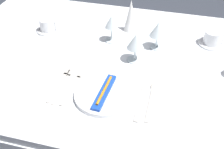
# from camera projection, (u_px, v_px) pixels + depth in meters

# --- Properties ---
(dining_table) EXTENTS (1.80, 1.11, 0.74)m
(dining_table) POSITION_uv_depth(u_px,v_px,m) (125.00, 73.00, 1.40)
(dining_table) COLOR white
(dining_table) RESTS_ON ground
(dinner_plate) EXTENTS (0.24, 0.24, 0.02)m
(dinner_plate) POSITION_uv_depth(u_px,v_px,m) (104.00, 95.00, 1.14)
(dinner_plate) COLOR white
(dinner_plate) RESTS_ON dining_table
(toothbrush_package) EXTENTS (0.05, 0.21, 0.02)m
(toothbrush_package) POSITION_uv_depth(u_px,v_px,m) (104.00, 92.00, 1.13)
(toothbrush_package) COLOR blue
(toothbrush_package) RESTS_ON dinner_plate
(fork_outer) EXTENTS (0.03, 0.22, 0.00)m
(fork_outer) POSITION_uv_depth(u_px,v_px,m) (73.00, 86.00, 1.19)
(fork_outer) COLOR beige
(fork_outer) RESTS_ON dining_table
(fork_inner) EXTENTS (0.03, 0.22, 0.00)m
(fork_inner) POSITION_uv_depth(u_px,v_px,m) (64.00, 85.00, 1.20)
(fork_inner) COLOR beige
(fork_inner) RESTS_ON dining_table
(fork_salad) EXTENTS (0.02, 0.22, 0.00)m
(fork_salad) POSITION_uv_depth(u_px,v_px,m) (60.00, 83.00, 1.21)
(fork_salad) COLOR beige
(fork_salad) RESTS_ON dining_table
(dinner_knife) EXTENTS (0.02, 0.24, 0.00)m
(dinner_knife) POSITION_uv_depth(u_px,v_px,m) (141.00, 101.00, 1.12)
(dinner_knife) COLOR beige
(dinner_knife) RESTS_ON dining_table
(spoon_soup) EXTENTS (0.03, 0.23, 0.01)m
(spoon_soup) POSITION_uv_depth(u_px,v_px,m) (151.00, 97.00, 1.14)
(spoon_soup) COLOR beige
(spoon_soup) RESTS_ON dining_table
(saucer_left) EXTENTS (0.12, 0.12, 0.01)m
(saucer_left) POSITION_uv_depth(u_px,v_px,m) (48.00, 30.00, 1.55)
(saucer_left) COLOR white
(saucer_left) RESTS_ON dining_table
(coffee_cup_left) EXTENTS (0.10, 0.08, 0.06)m
(coffee_cup_left) POSITION_uv_depth(u_px,v_px,m) (48.00, 24.00, 1.53)
(coffee_cup_left) COLOR white
(coffee_cup_left) RESTS_ON saucer_left
(saucer_right) EXTENTS (0.13, 0.13, 0.01)m
(saucer_right) POSITION_uv_depth(u_px,v_px,m) (211.00, 44.00, 1.44)
(saucer_right) COLOR white
(saucer_right) RESTS_ON dining_table
(coffee_cup_right) EXTENTS (0.11, 0.09, 0.07)m
(coffee_cup_right) POSITION_uv_depth(u_px,v_px,m) (213.00, 37.00, 1.42)
(coffee_cup_right) COLOR white
(coffee_cup_right) RESTS_ON saucer_right
(wine_glass_centre) EXTENTS (0.07, 0.07, 0.14)m
(wine_glass_centre) POSITION_uv_depth(u_px,v_px,m) (111.00, 24.00, 1.41)
(wine_glass_centre) COLOR silver
(wine_glass_centre) RESTS_ON dining_table
(wine_glass_left) EXTENTS (0.08, 0.08, 0.14)m
(wine_glass_left) POSITION_uv_depth(u_px,v_px,m) (136.00, 43.00, 1.28)
(wine_glass_left) COLOR silver
(wine_glass_left) RESTS_ON dining_table
(wine_glass_right) EXTENTS (0.08, 0.08, 0.14)m
(wine_glass_right) POSITION_uv_depth(u_px,v_px,m) (158.00, 30.00, 1.36)
(wine_glass_right) COLOR silver
(wine_glass_right) RESTS_ON dining_table
(napkin_folded) EXTENTS (0.07, 0.07, 0.18)m
(napkin_folded) POSITION_uv_depth(u_px,v_px,m) (131.00, 16.00, 1.50)
(napkin_folded) COLOR white
(napkin_folded) RESTS_ON dining_table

